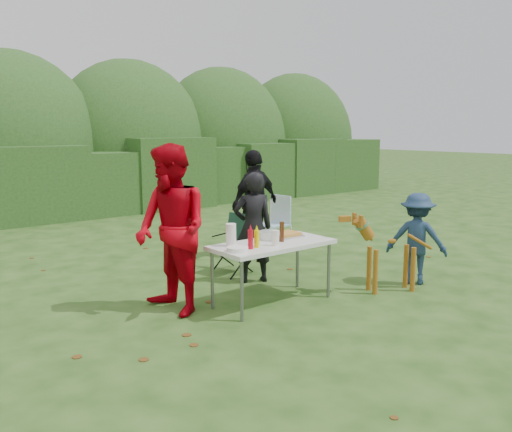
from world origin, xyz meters
TOP-DOWN VIEW (x-y plane):
  - ground at (0.00, 0.00)m, footprint 80.00×80.00m
  - hedge_row at (0.00, 8.00)m, footprint 22.00×1.40m
  - shrub_backdrop at (0.00, 9.60)m, footprint 20.00×2.60m
  - folding_table at (0.35, 0.13)m, footprint 1.50×0.70m
  - person_cook at (0.74, 0.99)m, footprint 0.64×0.54m
  - person_red_jacket at (-0.76, 0.58)m, footprint 0.75×0.95m
  - person_black_puffy at (1.74, 2.18)m, footprint 1.08×0.59m
  - child at (2.41, -0.46)m, footprint 0.80×0.92m
  - dog at (1.85, -0.47)m, footprint 1.13×0.83m
  - camping_chair at (0.79, 1.54)m, footprint 0.65×0.65m
  - lawn_chair at (2.25, 2.37)m, footprint 0.57×0.57m
  - food_tray at (0.67, 0.29)m, footprint 0.45×0.30m
  - focaccia_bread at (0.67, 0.29)m, footprint 0.40×0.26m
  - mustard_bottle at (0.04, 0.05)m, footprint 0.06×0.06m
  - ketchup_bottle at (-0.07, 0.03)m, footprint 0.06×0.06m
  - beer_bottle at (0.47, 0.11)m, footprint 0.06×0.06m
  - paper_towel_roll at (-0.14, 0.30)m, footprint 0.12×0.12m
  - cup_stack at (0.27, -0.02)m, footprint 0.08×0.08m
  - pasta_bowl at (0.45, 0.30)m, footprint 0.26×0.26m
  - plate_stack at (-0.25, 0.03)m, footprint 0.24×0.24m

SIDE VIEW (x-z plane):
  - ground at x=0.00m, z-range 0.00..0.00m
  - camping_chair at x=0.79m, z-range 0.00..0.86m
  - lawn_chair at x=2.25m, z-range 0.00..0.94m
  - dog at x=1.85m, z-range 0.00..1.00m
  - child at x=2.41m, z-range 0.00..1.23m
  - folding_table at x=0.35m, z-range 0.32..1.06m
  - food_tray at x=0.67m, z-range 0.74..0.76m
  - person_cook at x=0.74m, z-range 0.00..1.51m
  - plate_stack at x=-0.25m, z-range 0.74..0.79m
  - focaccia_bread at x=0.67m, z-range 0.76..0.80m
  - pasta_bowl at x=0.45m, z-range 0.74..0.84m
  - cup_stack at x=0.27m, z-range 0.74..0.92m
  - mustard_bottle at x=0.04m, z-range 0.74..0.94m
  - hedge_row at x=0.00m, z-range 0.00..1.70m
  - ketchup_bottle at x=-0.07m, z-range 0.74..0.96m
  - beer_bottle at x=0.47m, z-range 0.74..0.98m
  - paper_towel_roll at x=-0.14m, z-range 0.74..1.00m
  - person_black_puffy at x=1.74m, z-range 0.00..1.74m
  - person_red_jacket at x=-0.76m, z-range 0.00..1.92m
  - shrub_backdrop at x=0.00m, z-range 0.00..3.20m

